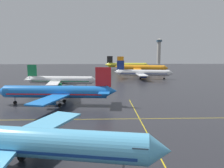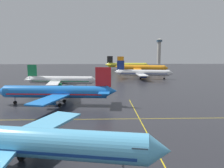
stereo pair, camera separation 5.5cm
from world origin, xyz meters
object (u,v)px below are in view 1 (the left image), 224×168
(airliner_third_row, at_px, (60,80))
(control_tower, at_px, (159,49))
(airliner_second_row, at_px, (57,92))
(airliner_far_right_stand, at_px, (140,68))
(airliner_distant_taxiway, at_px, (127,65))
(airliner_front_gate, at_px, (19,142))
(airliner_far_left_stand, at_px, (143,73))

(airliner_third_row, relative_size, control_tower, 0.91)
(airliner_second_row, bearing_deg, control_tower, 69.81)
(airliner_third_row, xyz_separation_m, airliner_far_right_stand, (47.46, 69.17, 0.87))
(airliner_second_row, distance_m, airliner_distant_taxiway, 143.26)
(airliner_third_row, distance_m, airliner_distant_taxiway, 113.55)
(airliner_front_gate, relative_size, control_tower, 1.03)
(airliner_front_gate, xyz_separation_m, airliner_far_right_stand, (38.53, 139.92, 0.37))
(airliner_second_row, height_order, airliner_third_row, airliner_second_row)
(airliner_far_left_stand, bearing_deg, airliner_third_row, -142.90)
(control_tower, bearing_deg, airliner_second_row, -110.19)
(airliner_third_row, relative_size, airliner_distant_taxiway, 0.81)
(control_tower, bearing_deg, airliner_distant_taxiway, -116.91)
(airliner_front_gate, bearing_deg, airliner_second_row, 94.85)
(airliner_far_left_stand, distance_m, airliner_distant_taxiway, 73.50)
(airliner_far_right_stand, bearing_deg, airliner_distant_taxiway, 100.48)
(airliner_far_right_stand, bearing_deg, airliner_front_gate, -105.40)
(airliner_front_gate, height_order, airliner_third_row, airliner_front_gate)
(airliner_second_row, bearing_deg, airliner_third_row, 99.85)
(airliner_third_row, bearing_deg, airliner_far_right_stand, 55.54)
(airliner_front_gate, bearing_deg, airliner_far_left_stand, 71.72)
(airliner_front_gate, relative_size, airliner_far_left_stand, 1.07)
(airliner_far_left_stand, height_order, control_tower, control_tower)
(airliner_front_gate, height_order, airliner_far_right_stand, airliner_far_right_stand)
(airliner_distant_taxiway, bearing_deg, airliner_second_row, -104.11)
(airliner_front_gate, xyz_separation_m, airliner_second_row, (-3.21, 37.84, -0.15))
(airliner_front_gate, bearing_deg, airliner_far_right_stand, 74.60)
(airliner_front_gate, xyz_separation_m, airliner_distant_taxiway, (31.72, 176.78, 0.34))
(airliner_front_gate, xyz_separation_m, airliner_third_row, (-8.93, 70.76, -0.51))
(airliner_front_gate, distance_m, airliner_far_left_stand, 108.81)
(airliner_third_row, bearing_deg, airliner_second_row, -80.15)
(airliner_third_row, height_order, airliner_far_right_stand, airliner_far_right_stand)
(airliner_front_gate, bearing_deg, airliner_third_row, 97.19)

